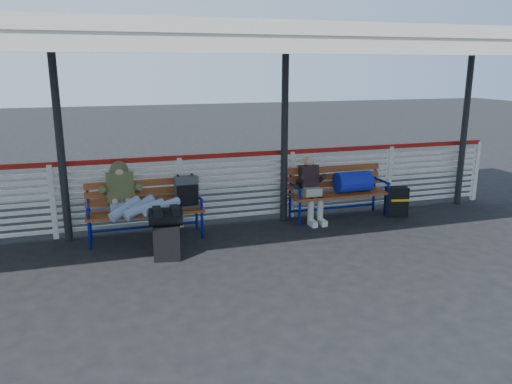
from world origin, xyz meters
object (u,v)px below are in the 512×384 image
object	(u,v)px
luggage_stack	(167,232)
suitcase_side	(396,202)
bench_left	(160,200)
companion_person	(311,188)
bench_right	(346,184)
traveler_man	(137,203)

from	to	relation	value
luggage_stack	suitcase_side	xyz separation A→B (m)	(4.27, 0.89, -0.15)
luggage_stack	suitcase_side	bearing A→B (deg)	22.15
luggage_stack	bench_left	size ratio (longest dim) A/B	0.43
companion_person	suitcase_side	xyz separation A→B (m)	(1.60, -0.20, -0.33)
bench_right	companion_person	xyz separation A→B (m)	(-0.69, -0.03, -0.01)
bench_left	traveler_man	bearing A→B (deg)	-138.65
bench_left	bench_right	size ratio (longest dim) A/B	1.00
luggage_stack	bench_left	world-z (taller)	bench_left
luggage_stack	suitcase_side	size ratio (longest dim) A/B	1.41
bench_left	companion_person	size ratio (longest dim) A/B	1.57
suitcase_side	companion_person	bearing A→B (deg)	-173.83
bench_left	suitcase_side	distance (m)	4.24
bench_right	traveler_man	distance (m)	3.73
bench_right	companion_person	distance (m)	0.69
luggage_stack	companion_person	size ratio (longest dim) A/B	0.67
traveler_man	bench_right	bearing A→B (deg)	6.66
luggage_stack	traveler_man	xyz separation A→B (m)	(-0.35, 0.69, 0.27)
bench_left	companion_person	xyz separation A→B (m)	(2.63, 0.06, -0.02)
luggage_stack	traveler_man	size ratio (longest dim) A/B	0.47
bench_right	suitcase_side	xyz separation A→B (m)	(0.91, -0.23, -0.34)
bench_right	suitcase_side	world-z (taller)	bench_right
luggage_stack	companion_person	world-z (taller)	companion_person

